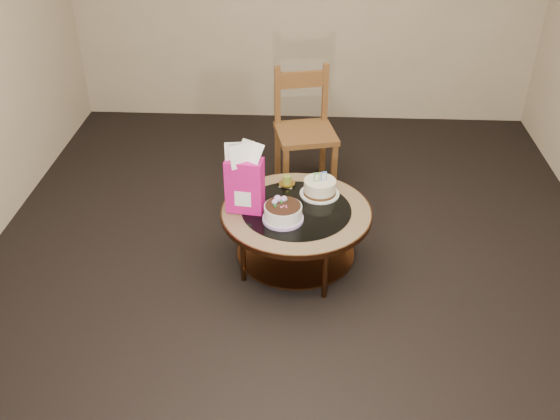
# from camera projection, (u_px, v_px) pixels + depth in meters

# --- Properties ---
(ground) EXTENTS (5.00, 5.00, 0.00)m
(ground) POSITION_uv_depth(u_px,v_px,m) (295.00, 263.00, 4.43)
(ground) COLOR black
(ground) RESTS_ON ground
(room_walls) EXTENTS (4.52, 5.02, 2.61)m
(room_walls) POSITION_uv_depth(u_px,v_px,m) (299.00, 52.00, 3.59)
(room_walls) COLOR #C4AF95
(room_walls) RESTS_ON ground
(coffee_table) EXTENTS (1.02, 1.02, 0.46)m
(coffee_table) POSITION_uv_depth(u_px,v_px,m) (296.00, 219.00, 4.22)
(coffee_table) COLOR #562F18
(coffee_table) RESTS_ON ground
(decorated_cake) EXTENTS (0.27, 0.27, 0.16)m
(decorated_cake) POSITION_uv_depth(u_px,v_px,m) (283.00, 213.00, 4.05)
(decorated_cake) COLOR #C19DDE
(decorated_cake) RESTS_ON coffee_table
(cream_cake) EXTENTS (0.28, 0.28, 0.18)m
(cream_cake) POSITION_uv_depth(u_px,v_px,m) (320.00, 188.00, 4.31)
(cream_cake) COLOR white
(cream_cake) RESTS_ON coffee_table
(gift_bag) EXTENTS (0.26, 0.20, 0.48)m
(gift_bag) POSITION_uv_depth(u_px,v_px,m) (245.00, 178.00, 4.05)
(gift_bag) COLOR #DA1489
(gift_bag) RESTS_ON coffee_table
(pillar_candle) EXTENTS (0.11, 0.11, 0.09)m
(pillar_candle) POSITION_uv_depth(u_px,v_px,m) (287.00, 182.00, 4.43)
(pillar_candle) COLOR #F2CC63
(pillar_candle) RESTS_ON coffee_table
(dining_chair) EXTENTS (0.55, 0.55, 1.00)m
(dining_chair) POSITION_uv_depth(u_px,v_px,m) (305.00, 130.00, 5.09)
(dining_chair) COLOR brown
(dining_chair) RESTS_ON ground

